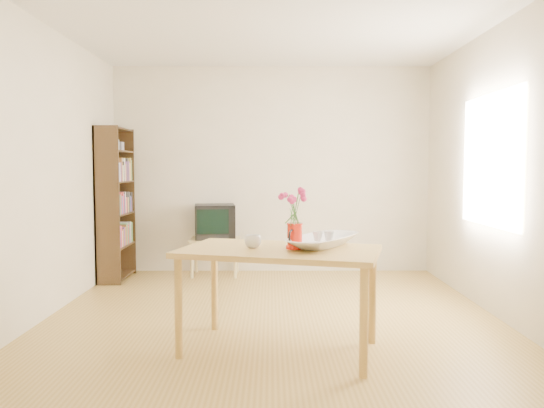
{
  "coord_description": "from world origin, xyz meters",
  "views": [
    {
      "loc": [
        -0.01,
        -4.51,
        1.34
      ],
      "look_at": [
        0.0,
        0.3,
        1.0
      ],
      "focal_mm": 35.0,
      "sensor_mm": 36.0,
      "label": 1
    }
  ],
  "objects_px": {
    "mug": "(253,242)",
    "bowl": "(323,214)",
    "table": "(280,260)",
    "television": "(215,221)",
    "pitcher": "(295,237)"
  },
  "relations": [
    {
      "from": "mug",
      "to": "bowl",
      "type": "xyz_separation_m",
      "value": [
        0.52,
        0.07,
        0.19
      ]
    },
    {
      "from": "table",
      "to": "television",
      "type": "distance_m",
      "value": 2.81
    },
    {
      "from": "pitcher",
      "to": "mug",
      "type": "bearing_deg",
      "value": -163.62
    },
    {
      "from": "table",
      "to": "bowl",
      "type": "xyz_separation_m",
      "value": [
        0.32,
        0.09,
        0.32
      ]
    },
    {
      "from": "table",
      "to": "television",
      "type": "relative_size",
      "value": 2.92
    },
    {
      "from": "table",
      "to": "television",
      "type": "height_order",
      "value": "television"
    },
    {
      "from": "pitcher",
      "to": "bowl",
      "type": "height_order",
      "value": "bowl"
    },
    {
      "from": "pitcher",
      "to": "television",
      "type": "distance_m",
      "value": 2.86
    },
    {
      "from": "pitcher",
      "to": "television",
      "type": "xyz_separation_m",
      "value": [
        -0.86,
        2.72,
        -0.16
      ]
    },
    {
      "from": "pitcher",
      "to": "television",
      "type": "bearing_deg",
      "value": 129.86
    },
    {
      "from": "bowl",
      "to": "television",
      "type": "xyz_separation_m",
      "value": [
        -1.07,
        2.62,
        -0.32
      ]
    },
    {
      "from": "mug",
      "to": "bowl",
      "type": "bearing_deg",
      "value": 169.81
    },
    {
      "from": "mug",
      "to": "pitcher",
      "type": "bearing_deg",
      "value": 156.56
    },
    {
      "from": "table",
      "to": "bowl",
      "type": "relative_size",
      "value": 3.08
    },
    {
      "from": "mug",
      "to": "bowl",
      "type": "height_order",
      "value": "bowl"
    }
  ]
}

